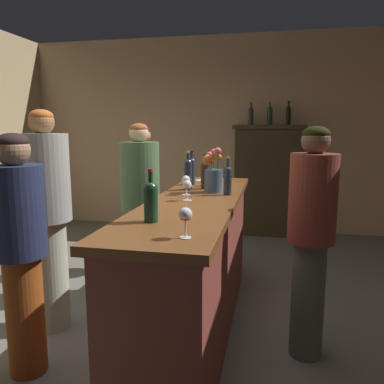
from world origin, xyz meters
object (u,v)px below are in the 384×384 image
at_px(wine_glass_front, 211,175).
at_px(patron_redhead, 143,192).
at_px(display_cabinet, 268,178).
at_px(wine_bottle_riesling, 192,170).
at_px(display_bottle_left, 251,115).
at_px(wine_glass_mid, 186,181).
at_px(patron_in_navy, 47,212).
at_px(wine_bottle_chardonnay, 205,173).
at_px(display_bottle_midleft, 270,115).
at_px(flower_arrangement, 213,175).
at_px(cheese_plate, 203,181).
at_px(bar_counter, 195,266).
at_px(wine_glass_spare, 187,187).
at_px(wine_bottle_pinot, 188,173).
at_px(wine_bottle_rose, 228,179).
at_px(patron_by_cabinet, 140,202).
at_px(bartender, 311,233).
at_px(wine_bottle_syrah, 151,200).
at_px(wine_glass_rear, 185,216).
at_px(display_bottle_center, 288,114).
at_px(patron_near_entrance, 20,245).

relative_size(wine_glass_front, patron_redhead, 0.09).
bearing_deg(wine_glass_front, display_cabinet, 78.16).
height_order(wine_bottle_riesling, display_bottle_left, display_bottle_left).
distance_m(wine_glass_front, wine_glass_mid, 0.52).
xyz_separation_m(wine_glass_mid, patron_in_navy, (-1.03, -0.31, -0.23)).
distance_m(wine_bottle_chardonnay, display_bottle_midleft, 2.60).
relative_size(flower_arrangement, patron_redhead, 0.23).
xyz_separation_m(cheese_plate, patron_redhead, (-0.73, 0.28, -0.18)).
relative_size(bar_counter, wine_glass_front, 18.40).
relative_size(bar_counter, flower_arrangement, 6.87).
distance_m(wine_glass_spare, display_bottle_left, 3.13).
relative_size(wine_bottle_pinot, wine_bottle_riesling, 1.05).
height_order(display_cabinet, wine_bottle_rose, display_cabinet).
height_order(bar_counter, patron_by_cabinet, patron_by_cabinet).
xyz_separation_m(display_cabinet, display_bottle_midleft, (0.00, 0.00, 0.93)).
xyz_separation_m(wine_bottle_pinot, patron_by_cabinet, (-0.52, 0.26, -0.32)).
bearing_deg(wine_bottle_chardonnay, display_bottle_left, 84.47).
height_order(display_cabinet, bartender, display_cabinet).
xyz_separation_m(wine_bottle_rose, patron_redhead, (-1.05, 1.02, -0.30)).
distance_m(wine_bottle_syrah, display_bottle_midleft, 3.82).
bearing_deg(wine_bottle_syrah, wine_glass_rear, -46.70).
xyz_separation_m(wine_bottle_rose, cheese_plate, (-0.32, 0.74, -0.12)).
relative_size(bar_counter, wine_bottle_syrah, 8.49).
relative_size(flower_arrangement, display_bottle_midleft, 1.15).
xyz_separation_m(wine_bottle_rose, wine_glass_mid, (-0.32, -0.07, -0.02)).
bearing_deg(bartender, wine_glass_mid, -10.88).
relative_size(wine_bottle_rose, wine_glass_mid, 1.96).
xyz_separation_m(display_bottle_left, display_bottle_center, (0.53, 0.00, 0.01)).
relative_size(wine_bottle_riesling, wine_glass_spare, 2.12).
relative_size(wine_bottle_riesling, wine_glass_front, 2.29).
relative_size(display_bottle_midleft, patron_by_cabinet, 0.20).
xyz_separation_m(wine_glass_spare, bartender, (0.87, -0.06, -0.28)).
height_order(display_cabinet, patron_near_entrance, display_cabinet).
bearing_deg(display_bottle_left, wine_bottle_chardonnay, -95.53).
bearing_deg(patron_in_navy, display_cabinet, 74.03).
height_order(display_cabinet, wine_glass_front, display_cabinet).
distance_m(wine_bottle_pinot, wine_glass_front, 0.31).
distance_m(wine_bottle_rose, bartender, 0.77).
bearing_deg(wine_glass_rear, wine_bottle_chardonnay, 96.34).
height_order(wine_bottle_pinot, flower_arrangement, flower_arrangement).
relative_size(wine_glass_mid, wine_glass_rear, 1.04).
bearing_deg(wine_glass_front, patron_redhead, 145.26).
distance_m(wine_glass_rear, cheese_plate, 2.00).
relative_size(wine_bottle_pinot, bartender, 0.21).
relative_size(wine_glass_front, display_bottle_center, 0.41).
bearing_deg(display_bottle_left, bar_counter, -94.48).
relative_size(display_cabinet, patron_near_entrance, 1.05).
distance_m(wine_glass_spare, flower_arrangement, 0.43).
bearing_deg(patron_by_cabinet, wine_bottle_rose, 10.86).
xyz_separation_m(wine_glass_rear, wine_glass_spare, (-0.20, 0.94, -0.00)).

